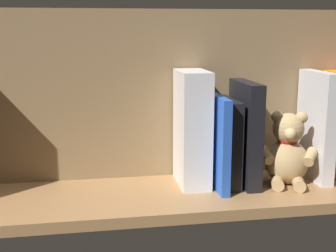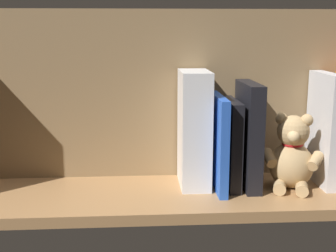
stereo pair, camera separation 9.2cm
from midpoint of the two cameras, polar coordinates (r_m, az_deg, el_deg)
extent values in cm
cube|color=#A87A4C|center=(96.06, 2.77, -8.63)|extent=(101.49, 25.44, 2.20)
cube|color=olive|center=(101.27, 2.21, 3.91)|extent=(101.49, 1.50, 36.92)
cube|color=red|center=(107.08, 22.29, -0.82)|extent=(2.16, 9.84, 21.26)
cube|color=silver|center=(103.88, 21.31, -0.39)|extent=(2.83, 13.61, 23.81)
ellipsoid|color=tan|center=(100.24, 17.73, -4.75)|extent=(11.24, 10.63, 9.63)
sphere|color=tan|center=(98.44, 18.00, -0.68)|extent=(6.62, 6.62, 6.62)
sphere|color=tan|center=(98.15, 19.54, 0.66)|extent=(2.56, 2.56, 2.56)
sphere|color=tan|center=(97.80, 16.64, 0.81)|extent=(2.56, 2.56, 2.56)
sphere|color=#DBB77F|center=(95.81, 18.07, -1.33)|extent=(2.56, 2.56, 2.56)
cylinder|color=tan|center=(99.04, 20.47, -4.13)|extent=(4.70, 5.11, 3.56)
cylinder|color=tan|center=(98.41, 15.17, -3.88)|extent=(2.41, 4.80, 3.56)
cylinder|color=tan|center=(97.59, 19.00, -7.48)|extent=(3.56, 4.23, 2.56)
cylinder|color=tan|center=(97.29, 16.44, -7.37)|extent=(3.56, 4.23, 2.56)
torus|color=red|center=(99.03, 17.90, -2.17)|extent=(5.54, 5.54, 0.75)
cube|color=black|center=(97.90, 12.65, -1.12)|extent=(3.09, 14.40, 21.96)
cube|color=black|center=(97.78, 10.51, -2.13)|extent=(2.39, 13.53, 18.36)
cube|color=blue|center=(95.83, 9.00, -2.03)|extent=(1.75, 15.94, 19.44)
cube|color=white|center=(96.11, 6.03, -0.40)|extent=(6.05, 12.03, 24.36)
camera|label=1|loc=(0.05, -87.14, 0.62)|focal=48.88mm
camera|label=2|loc=(0.05, 92.86, -0.62)|focal=48.88mm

